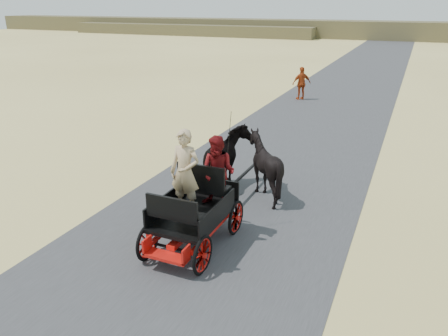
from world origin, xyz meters
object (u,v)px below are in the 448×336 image
at_px(horse_right, 264,166).
at_px(pedestrian, 302,83).
at_px(carriage, 194,229).
at_px(horse_left, 226,160).

xyz_separation_m(horse_right, pedestrian, (-2.17, 12.59, 0.01)).
distance_m(carriage, pedestrian, 15.68).
bearing_deg(horse_left, carriage, 100.39).
relative_size(carriage, horse_left, 1.20).
height_order(horse_right, pedestrian, pedestrian).
distance_m(carriage, horse_left, 3.09).
xyz_separation_m(carriage, horse_right, (0.55, 3.00, 0.49)).
bearing_deg(horse_left, horse_right, -180.00).
xyz_separation_m(horse_left, horse_right, (1.10, 0.00, 0.00)).
bearing_deg(carriage, pedestrian, 95.94).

